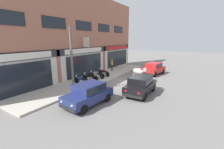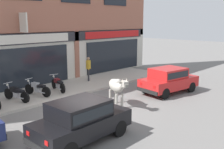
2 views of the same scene
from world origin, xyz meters
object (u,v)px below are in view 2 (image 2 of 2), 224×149
(motorcycle_2, at_px, (37,89))
(motorcycle_1, at_px, (16,93))
(motorcycle_3, at_px, (58,84))
(pedestrian, at_px, (88,66))
(cow, at_px, (117,86))
(car_1, at_px, (169,79))
(car_0, at_px, (81,119))

(motorcycle_2, bearing_deg, motorcycle_1, -175.28)
(motorcycle_2, relative_size, motorcycle_3, 1.00)
(motorcycle_1, height_order, pedestrian, pedestrian)
(cow, distance_m, motorcycle_2, 4.50)
(car_1, relative_size, motorcycle_2, 2.12)
(cow, relative_size, motorcycle_2, 1.11)
(car_0, xyz_separation_m, car_1, (7.48, 1.14, 0.00))
(motorcycle_2, xyz_separation_m, motorcycle_3, (1.33, -0.00, 0.00))
(car_1, xyz_separation_m, motorcycle_2, (-5.75, 4.57, -0.29))
(car_0, relative_size, motorcycle_1, 2.04)
(car_1, relative_size, pedestrian, 2.36)
(motorcycle_2, bearing_deg, cow, -64.92)
(car_1, distance_m, motorcycle_1, 8.31)
(car_1, xyz_separation_m, motorcycle_3, (-4.42, 4.57, -0.29))
(motorcycle_2, relative_size, pedestrian, 1.11)
(car_0, height_order, motorcycle_2, car_0)
(car_0, xyz_separation_m, motorcycle_2, (1.73, 5.72, -0.29))
(car_1, height_order, motorcycle_2, car_1)
(pedestrian, bearing_deg, cow, -116.61)
(cow, height_order, car_0, cow)
(motorcycle_2, bearing_deg, pedestrian, 9.13)
(cow, height_order, motorcycle_1, cow)
(motorcycle_2, height_order, motorcycle_3, same)
(motorcycle_2, bearing_deg, car_1, -38.47)
(motorcycle_1, height_order, motorcycle_2, same)
(motorcycle_2, xyz_separation_m, pedestrian, (4.27, 0.69, 0.60))
(car_0, distance_m, motorcycle_3, 6.49)
(cow, relative_size, car_1, 0.52)
(car_1, bearing_deg, motorcycle_2, 141.53)
(car_0, relative_size, motorcycle_3, 2.04)
(car_0, bearing_deg, cow, 24.61)
(car_0, distance_m, car_1, 7.57)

